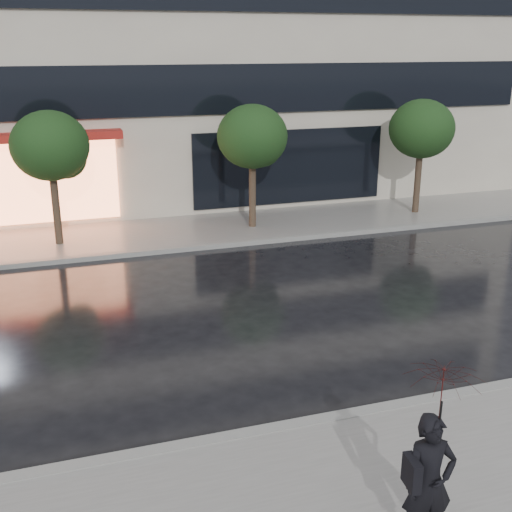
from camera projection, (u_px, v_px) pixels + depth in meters
name	position (u px, v px, depth m)	size (l,w,h in m)	color
ground	(264.00, 400.00, 10.87)	(120.00, 120.00, 0.00)	black
sidewalk_far	(159.00, 234.00, 20.10)	(60.00, 3.50, 0.12)	slate
curb_near	(285.00, 429.00, 9.95)	(60.00, 0.25, 0.14)	gray
curb_far	(170.00, 250.00, 18.51)	(60.00, 0.25, 0.14)	gray
bg_building_right	(507.00, 6.00, 41.24)	(12.00, 12.00, 16.00)	#4C4C54
tree_mid_west	(52.00, 148.00, 18.13)	(2.20, 2.20, 3.99)	#33261C
tree_mid_east	(254.00, 139.00, 19.89)	(2.20, 2.20, 3.99)	#33261C
tree_far_east	(423.00, 131.00, 21.66)	(2.20, 2.20, 3.99)	#33261C
pedestrian_with_umbrella	(436.00, 434.00, 7.15)	(0.98, 1.00, 2.34)	black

